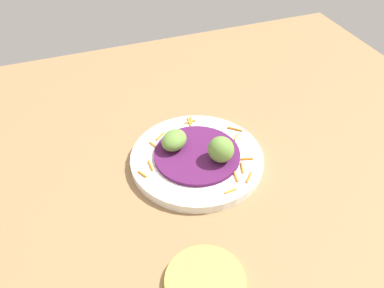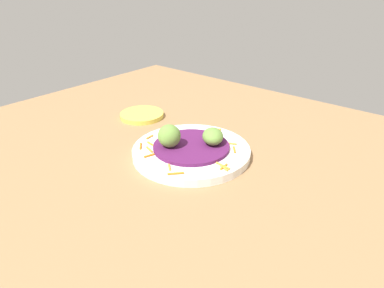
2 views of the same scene
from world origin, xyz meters
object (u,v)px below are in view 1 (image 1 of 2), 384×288
(guac_scoop_left, at_px, (221,149))
(guac_scoop_center, at_px, (174,140))
(side_plate_small, at_px, (205,282))
(main_plate, at_px, (197,159))

(guac_scoop_left, xyz_separation_m, guac_scoop_center, (0.06, 0.07, -0.01))
(guac_scoop_center, xyz_separation_m, side_plate_small, (-0.26, 0.04, -0.03))
(main_plate, height_order, guac_scoop_center, guac_scoop_center)
(main_plate, bearing_deg, guac_scoop_center, 47.96)
(guac_scoop_left, bearing_deg, main_plate, 47.96)
(main_plate, distance_m, guac_scoop_left, 0.06)
(side_plate_small, bearing_deg, main_plate, -18.27)
(main_plate, relative_size, side_plate_small, 2.16)
(guac_scoop_left, distance_m, guac_scoop_center, 0.09)
(guac_scoop_center, relative_size, side_plate_small, 0.47)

